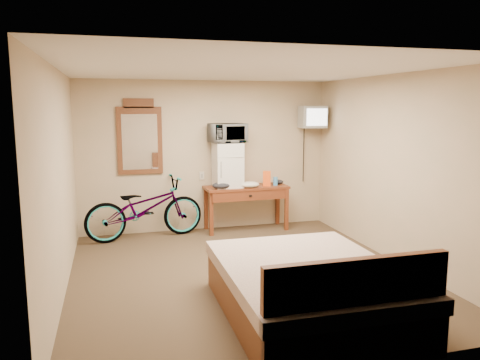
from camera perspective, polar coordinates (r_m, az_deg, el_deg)
The scene contains 13 objects.
room at distance 5.67m, azimuth 0.46°, elevation 0.61°, with size 4.60×4.64×2.50m.
desk at distance 7.84m, azimuth 0.82°, elevation -1.63°, with size 1.41×0.58×0.75m.
mini_fridge at distance 7.73m, azimuth -1.52°, elevation 1.84°, with size 0.46×0.45×0.73m.
microwave at distance 7.68m, azimuth -1.54°, elevation 5.73°, with size 0.57×0.39×0.32m, color silver.
snack_bag at distance 7.86m, azimuth 3.29°, elevation 0.18°, with size 0.13×0.07×0.25m, color #F95616.
blue_cup at distance 7.95m, azimuth 4.33°, elevation -0.14°, with size 0.08×0.08×0.14m, color #4091DB.
cloth_cream at distance 7.71m, azimuth 1.20°, elevation -0.56°, with size 0.32×0.25×0.10m, color beige.
cloth_dark_a at distance 7.59m, azimuth -2.30°, elevation -0.67°, with size 0.30×0.22×0.11m, color black.
cloth_dark_b at distance 8.08m, azimuth 4.70°, elevation -0.23°, with size 0.17×0.14×0.08m, color black.
crt_television at distance 8.14m, azimuth 8.82°, elevation 7.60°, with size 0.46×0.57×0.37m.
wall_mirror at distance 7.70m, azimuth -12.13°, elevation 5.06°, with size 0.71×0.04×1.21m.
bicycle at distance 7.53m, azimuth -11.53°, elevation -3.38°, with size 0.65×1.86×0.98m, color black.
bed at distance 4.77m, azimuth 8.58°, elevation -13.08°, with size 1.66×2.19×0.90m.
Camera 1 is at (-1.55, -5.39, 2.07)m, focal length 35.00 mm.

